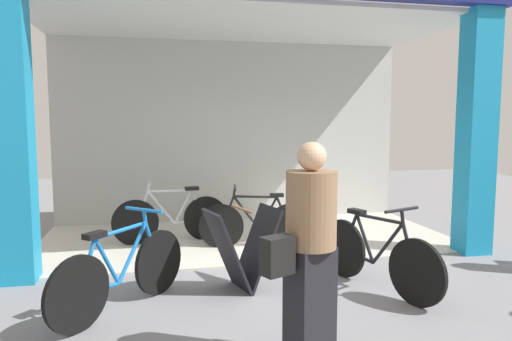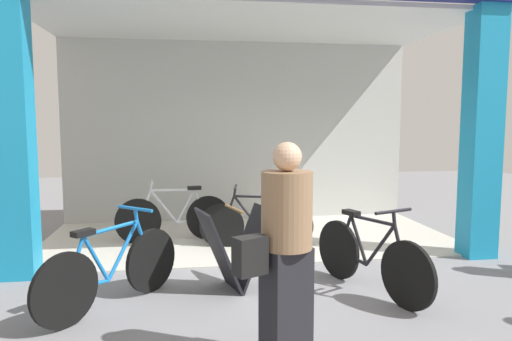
{
  "view_description": "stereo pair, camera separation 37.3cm",
  "coord_description": "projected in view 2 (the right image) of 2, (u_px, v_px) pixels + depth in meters",
  "views": [
    {
      "loc": [
        -1.33,
        -5.68,
        1.84
      ],
      "look_at": [
        0.0,
        0.73,
        1.15
      ],
      "focal_mm": 32.82,
      "sensor_mm": 36.0,
      "label": 1
    },
    {
      "loc": [
        -0.96,
        -5.75,
        1.84
      ],
      "look_at": [
        0.0,
        0.73,
        1.15
      ],
      "focal_mm": 32.82,
      "sensor_mm": 36.0,
      "label": 2
    }
  ],
  "objects": [
    {
      "name": "ground_plane",
      "position": [
        264.0,
        266.0,
        5.99
      ],
      "size": [
        20.6,
        20.6,
        0.0
      ],
      "primitive_type": "plane",
      "color": "gray",
      "rests_on": "ground"
    },
    {
      "name": "shop_facade",
      "position": [
        248.0,
        100.0,
        7.33
      ],
      "size": [
        6.5,
        3.23,
        4.02
      ],
      "color": "beige",
      "rests_on": "ground"
    },
    {
      "name": "bicycle_inside_0",
      "position": [
        174.0,
        217.0,
        7.15
      ],
      "size": [
        1.75,
        0.48,
        0.96
      ],
      "color": "black",
      "rests_on": "ground"
    },
    {
      "name": "bicycle_inside_1",
      "position": [
        257.0,
        223.0,
        6.78
      ],
      "size": [
        1.64,
        0.45,
        0.91
      ],
      "color": "black",
      "rests_on": "ground"
    },
    {
      "name": "bicycle_parked_0",
      "position": [
        370.0,
        257.0,
        5.02
      ],
      "size": [
        0.67,
        1.65,
        0.96
      ],
      "color": "black",
      "rests_on": "ground"
    },
    {
      "name": "bicycle_parked_1",
      "position": [
        112.0,
        270.0,
        4.59
      ],
      "size": [
        1.18,
        1.36,
        0.96
      ],
      "color": "black",
      "rests_on": "ground"
    },
    {
      "name": "sandwich_board_sign",
      "position": [
        234.0,
        248.0,
        5.12
      ],
      "size": [
        0.87,
        0.69,
        0.91
      ],
      "color": "black",
      "rests_on": "ground"
    },
    {
      "name": "pedestrian_3",
      "position": [
        285.0,
        251.0,
        3.45
      ],
      "size": [
        0.67,
        0.5,
        1.69
      ],
      "color": "black",
      "rests_on": "ground"
    }
  ]
}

